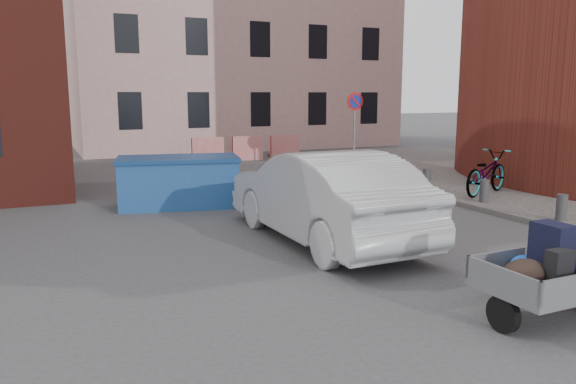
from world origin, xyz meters
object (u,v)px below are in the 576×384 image
bicycle (486,173)px  dumpster (179,181)px  trailer (550,273)px  silver_car (323,196)px

bicycle → dumpster: bearing=50.8°
trailer → bicycle: (5.24, 6.53, 0.08)m
silver_car → dumpster: bearing=-69.7°
silver_car → trailer: bearing=97.6°
trailer → dumpster: 9.16m
dumpster → bicycle: 7.91m
trailer → dumpster: size_ratio=0.58×
trailer → silver_car: bearing=97.6°
trailer → bicycle: 8.37m
dumpster → bicycle: (7.56, -2.33, 0.08)m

